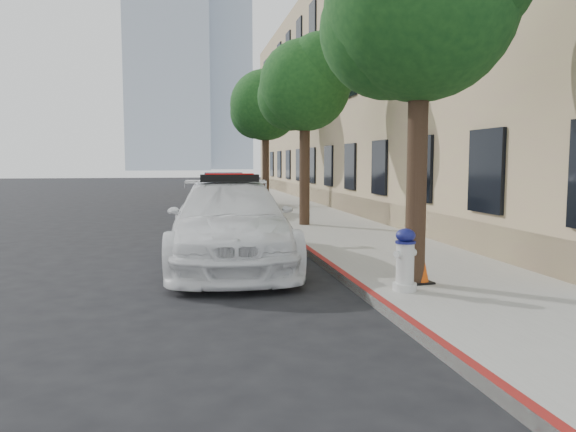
# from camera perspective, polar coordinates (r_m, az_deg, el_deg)

# --- Properties ---
(ground) EXTENTS (120.00, 120.00, 0.00)m
(ground) POSITION_cam_1_polar(r_m,az_deg,el_deg) (10.09, -7.42, -5.81)
(ground) COLOR black
(ground) RESTS_ON ground
(sidewalk) EXTENTS (3.20, 50.00, 0.15)m
(sidewalk) POSITION_cam_1_polar(r_m,az_deg,el_deg) (20.38, 1.26, 0.21)
(sidewalk) COLOR gray
(sidewalk) RESTS_ON ground
(curb_strip) EXTENTS (0.12, 50.00, 0.15)m
(curb_strip) POSITION_cam_1_polar(r_m,az_deg,el_deg) (20.13, -3.04, 0.13)
(curb_strip) COLOR maroon
(curb_strip) RESTS_ON ground
(building) EXTENTS (8.00, 36.00, 10.00)m
(building) POSITION_cam_1_polar(r_m,az_deg,el_deg) (26.87, 11.10, 11.93)
(building) COLOR tan
(building) RESTS_ON ground
(tower_left) EXTENTS (18.00, 14.00, 60.00)m
(tower_left) POSITION_cam_1_polar(r_m,az_deg,el_deg) (132.91, -12.21, 17.63)
(tower_left) COLOR #9EA8B7
(tower_left) RESTS_ON ground
(tower_right) EXTENTS (14.00, 14.00, 44.00)m
(tower_right) POSITION_cam_1_polar(r_m,az_deg,el_deg) (146.56, -6.72, 13.40)
(tower_right) COLOR #9EA8B7
(tower_right) RESTS_ON ground
(tree_near) EXTENTS (2.92, 2.82, 5.62)m
(tree_near) POSITION_cam_1_polar(r_m,az_deg,el_deg) (8.87, 13.54, 20.38)
(tree_near) COLOR black
(tree_near) RESTS_ON sidewalk
(tree_mid) EXTENTS (2.77, 2.64, 5.43)m
(tree_mid) POSITION_cam_1_polar(r_m,az_deg,el_deg) (16.37, 1.83, 13.22)
(tree_mid) COLOR black
(tree_mid) RESTS_ON sidewalk
(tree_far) EXTENTS (3.10, 3.00, 5.81)m
(tree_far) POSITION_cam_1_polar(r_m,az_deg,el_deg) (24.23, -2.24, 11.27)
(tree_far) COLOR black
(tree_far) RESTS_ON sidewalk
(police_car) EXTENTS (2.48, 5.62, 1.76)m
(police_car) POSITION_cam_1_polar(r_m,az_deg,el_deg) (10.74, -5.91, -0.75)
(police_car) COLOR white
(police_car) RESTS_ON ground
(parked_car_mid) EXTENTS (1.80, 4.39, 1.49)m
(parked_car_mid) POSITION_cam_1_polar(r_m,az_deg,el_deg) (19.73, -5.43, 1.96)
(parked_car_mid) COLOR black
(parked_car_mid) RESTS_ON ground
(parked_car_far) EXTENTS (1.75, 4.63, 1.51)m
(parked_car_far) POSITION_cam_1_polar(r_m,az_deg,el_deg) (23.54, -6.54, 2.55)
(parked_car_far) COLOR black
(parked_car_far) RESTS_ON ground
(fire_hydrant) EXTENTS (0.37, 0.34, 0.89)m
(fire_hydrant) POSITION_cam_1_polar(r_m,az_deg,el_deg) (8.16, 11.81, -4.43)
(fire_hydrant) COLOR silver
(fire_hydrant) RESTS_ON sidewalk
(traffic_cone) EXTENTS (0.38, 0.38, 0.64)m
(traffic_cone) POSITION_cam_1_polar(r_m,az_deg,el_deg) (8.72, 13.30, -4.58)
(traffic_cone) COLOR black
(traffic_cone) RESTS_ON sidewalk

